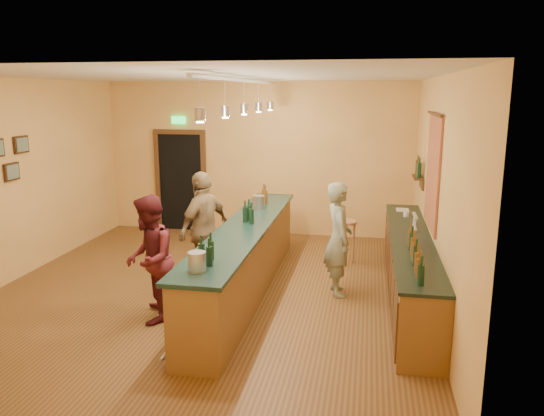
% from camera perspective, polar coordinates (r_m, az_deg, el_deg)
% --- Properties ---
extents(floor, '(7.00, 7.00, 0.00)m').
position_cam_1_polar(floor, '(8.31, -6.61, -8.74)').
color(floor, brown).
rests_on(floor, ground).
extents(ceiling, '(6.50, 7.00, 0.02)m').
position_cam_1_polar(ceiling, '(7.76, -7.20, 13.90)').
color(ceiling, silver).
rests_on(ceiling, wall_back).
extents(wall_back, '(6.50, 0.02, 3.20)m').
position_cam_1_polar(wall_back, '(11.23, -1.60, 5.29)').
color(wall_back, tan).
rests_on(wall_back, floor).
extents(wall_front, '(6.50, 0.02, 3.20)m').
position_cam_1_polar(wall_front, '(4.74, -19.51, -5.23)').
color(wall_front, tan).
rests_on(wall_front, floor).
extents(wall_left, '(0.02, 7.00, 3.20)m').
position_cam_1_polar(wall_left, '(9.36, -26.28, 2.61)').
color(wall_left, tan).
rests_on(wall_left, floor).
extents(wall_right, '(0.02, 7.00, 3.20)m').
position_cam_1_polar(wall_right, '(7.58, 17.28, 1.33)').
color(wall_right, tan).
rests_on(wall_right, floor).
extents(doorway, '(1.15, 0.09, 2.48)m').
position_cam_1_polar(doorway, '(11.74, -9.77, 3.09)').
color(doorway, black).
rests_on(doorway, wall_back).
extents(tapestry, '(0.03, 1.40, 1.60)m').
position_cam_1_polar(tapestry, '(7.93, 16.92, 3.65)').
color(tapestry, '#A2202D').
rests_on(tapestry, wall_right).
extents(bottle_shelf, '(0.17, 0.55, 0.54)m').
position_cam_1_polar(bottle_shelf, '(9.43, 15.52, 3.90)').
color(bottle_shelf, '#4B2916').
rests_on(bottle_shelf, wall_right).
extents(back_counter, '(0.60, 4.55, 1.27)m').
position_cam_1_polar(back_counter, '(8.00, 14.62, -6.19)').
color(back_counter, brown).
rests_on(back_counter, floor).
extents(tasting_bar, '(0.73, 5.10, 1.38)m').
position_cam_1_polar(tasting_bar, '(7.96, -2.86, -4.98)').
color(tasting_bar, brown).
rests_on(tasting_bar, floor).
extents(pendant_track, '(0.11, 4.60, 0.50)m').
position_cam_1_polar(pendant_track, '(7.61, -3.04, 12.38)').
color(pendant_track, silver).
rests_on(pendant_track, ceiling).
extents(bartender, '(0.56, 0.71, 1.71)m').
position_cam_1_polar(bartender, '(7.92, 7.18, -3.31)').
color(bartender, gray).
rests_on(bartender, floor).
extents(customer_a, '(0.84, 0.96, 1.69)m').
position_cam_1_polar(customer_a, '(7.13, -13.07, -5.37)').
color(customer_a, '#59191E').
rests_on(customer_a, floor).
extents(customer_b, '(0.83, 1.15, 1.81)m').
position_cam_1_polar(customer_b, '(8.29, -7.30, -2.25)').
color(customer_b, '#997A51').
rests_on(customer_b, floor).
extents(bar_stool, '(0.38, 0.38, 0.78)m').
position_cam_1_polar(bar_stool, '(9.37, 7.95, -2.23)').
color(bar_stool, '#A16B48').
rests_on(bar_stool, floor).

